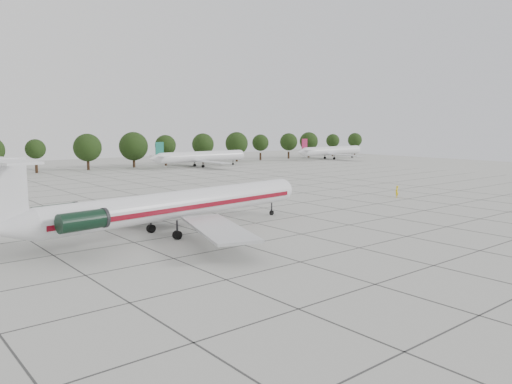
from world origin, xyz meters
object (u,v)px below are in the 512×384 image
Objects in this scene: main_airliner at (168,206)px; bg_airliner_e at (331,151)px; bg_airliner_d at (201,157)px; ground_crew at (397,192)px.

main_airliner is 128.28m from bg_airliner_e.
bg_airliner_d is (52.11, 73.44, -0.33)m from main_airliner.
bg_airliner_d is (8.71, 72.27, 1.93)m from ground_crew.
main_airliner is 1.38× the size of bg_airliner_d.
main_airliner reaches higher than bg_airliner_d.
main_airliner reaches higher than bg_airliner_e.
ground_crew is 72.81m from bg_airliner_d.
bg_airliner_d is at bearing 47.76° from main_airliner.
bg_airliner_e is at bearing 27.45° from main_airliner.
main_airliner is at bearing -24.33° from ground_crew.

